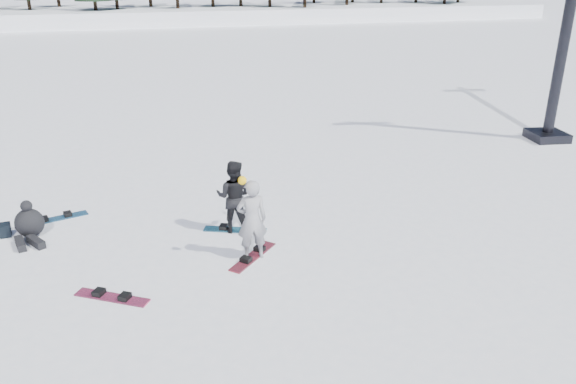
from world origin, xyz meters
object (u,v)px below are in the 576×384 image
object	(u,v)px
seated_rider	(29,224)
snowboard_loose_b	(112,297)
gear_bag	(0,231)
snowboarder_woman	(252,219)
snowboard_loose_c	(56,219)
snowboarder_man	(234,196)
lift_tower	(563,46)

from	to	relation	value
seated_rider	snowboard_loose_b	size ratio (longest dim) A/B	0.80
gear_bag	snowboard_loose_b	bearing A→B (deg)	-52.79
seated_rider	gear_bag	xyz separation A→B (m)	(-0.70, 0.26, -0.20)
snowboarder_woman	snowboard_loose_c	size ratio (longest dim) A/B	1.30
seated_rider	snowboard_loose_c	distance (m)	1.10
snowboarder_man	gear_bag	bearing A→B (deg)	12.36
snowboarder_man	snowboard_loose_b	distance (m)	3.71
snowboarder_man	seated_rider	distance (m)	4.75
seated_rider	lift_tower	bearing A→B (deg)	-12.64
lift_tower	snowboarder_woman	bearing A→B (deg)	-146.56
snowboarder_woman	snowboard_loose_b	size ratio (longest dim) A/B	1.30
lift_tower	seated_rider	size ratio (longest dim) A/B	6.81
snowboarder_man	lift_tower	bearing A→B (deg)	-136.04
gear_bag	snowboard_loose_c	xyz separation A→B (m)	(1.14, 0.69, -0.14)
snowboarder_man	snowboard_loose_b	xyz separation A→B (m)	(-2.78, -2.30, -0.86)
lift_tower	gear_bag	distance (m)	18.18
snowboarder_man	seated_rider	world-z (taller)	snowboarder_man
lift_tower	snowboard_loose_c	distance (m)	16.98
snowboarder_woman	snowboarder_man	xyz separation A→B (m)	(-0.14, 1.42, -0.03)
seated_rider	snowboarder_man	bearing A→B (deg)	-34.93
snowboard_loose_c	seated_rider	bearing A→B (deg)	-132.29
snowboarder_man	gear_bag	xyz separation A→B (m)	(-5.35, 1.08, -0.73)
lift_tower	snowboard_loose_c	world-z (taller)	lift_tower
seated_rider	gear_bag	world-z (taller)	seated_rider
snowboard_loose_c	gear_bag	bearing A→B (deg)	-166.24
gear_bag	snowboard_loose_b	world-z (taller)	gear_bag
snowboarder_woman	gear_bag	bearing A→B (deg)	-25.30
seated_rider	snowboard_loose_b	distance (m)	3.66
lift_tower	snowboarder_woman	world-z (taller)	lift_tower
snowboard_loose_c	lift_tower	bearing A→B (deg)	-7.90
lift_tower	snowboarder_man	xyz separation A→B (m)	(-12.22, -4.49, -2.43)
snowboard_loose_c	snowboarder_woman	bearing A→B (deg)	-53.50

